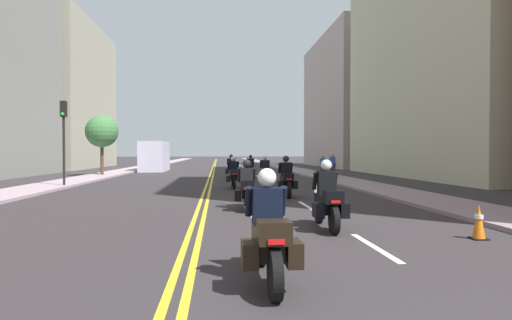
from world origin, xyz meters
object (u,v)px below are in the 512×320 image
(motorcycle_4, at_px, (234,175))
(motorcycle_7, at_px, (251,167))
(motorcycle_3, at_px, (286,180))
(traffic_light_near, at_px, (64,128))
(motorcycle_0, at_px, (268,237))
(motorcycle_2, at_px, (247,189))
(pedestrian_2, at_px, (323,167))
(motorcycle_1, at_px, (327,201))
(pedestrian_1, at_px, (333,165))
(motorcycle_6, at_px, (231,169))
(parked_truck, at_px, (155,158))
(street_tree_0, at_px, (102,132))
(motorcycle_5, at_px, (265,172))
(traffic_cone_0, at_px, (479,222))

(motorcycle_4, xyz_separation_m, motorcycle_7, (1.75, 11.39, -0.02))
(motorcycle_3, distance_m, traffic_light_near, 12.07)
(motorcycle_0, height_order, motorcycle_2, motorcycle_0)
(traffic_light_near, xyz_separation_m, pedestrian_2, (14.70, 4.98, -2.20))
(motorcycle_1, distance_m, pedestrian_1, 19.20)
(motorcycle_6, bearing_deg, motorcycle_1, -82.11)
(parked_truck, bearing_deg, motorcycle_2, -75.96)
(motorcycle_1, relative_size, motorcycle_6, 0.95)
(motorcycle_2, bearing_deg, street_tree_0, 119.28)
(motorcycle_5, bearing_deg, motorcycle_1, -89.39)
(motorcycle_6, bearing_deg, motorcycle_7, 70.83)
(motorcycle_5, distance_m, motorcycle_7, 8.10)
(motorcycle_1, bearing_deg, motorcycle_3, 89.49)
(motorcycle_7, height_order, pedestrian_2, pedestrian_2)
(motorcycle_5, bearing_deg, motorcycle_7, 92.80)
(street_tree_0, bearing_deg, motorcycle_6, -23.08)
(motorcycle_4, relative_size, street_tree_0, 0.49)
(motorcycle_2, distance_m, pedestrian_1, 16.46)
(motorcycle_7, bearing_deg, motorcycle_1, -90.40)
(traffic_light_near, bearing_deg, traffic_cone_0, -46.46)
(motorcycle_1, height_order, parked_truck, parked_truck)
(motorcycle_0, bearing_deg, motorcycle_4, 89.23)
(motorcycle_0, xyz_separation_m, street_tree_0, (-9.35, 26.39, 2.69))
(traffic_light_near, distance_m, pedestrian_1, 16.88)
(traffic_light_near, bearing_deg, street_tree_0, 94.90)
(pedestrian_2, bearing_deg, motorcycle_3, -51.31)
(motorcycle_2, bearing_deg, parked_truck, 106.67)
(motorcycle_6, height_order, pedestrian_1, pedestrian_1)
(motorcycle_1, relative_size, parked_truck, 0.33)
(motorcycle_4, distance_m, motorcycle_5, 3.82)
(traffic_cone_0, bearing_deg, motorcycle_0, -152.26)
(motorcycle_0, relative_size, traffic_light_near, 0.51)
(motorcycle_0, bearing_deg, motorcycle_5, 83.21)
(motorcycle_0, bearing_deg, motorcycle_6, 89.05)
(traffic_light_near, bearing_deg, motorcycle_1, -50.37)
(motorcycle_3, distance_m, traffic_cone_0, 8.81)
(motorcycle_0, distance_m, motorcycle_6, 22.32)
(pedestrian_1, bearing_deg, motorcycle_6, -121.52)
(motorcycle_4, bearing_deg, motorcycle_6, 88.27)
(traffic_cone_0, height_order, street_tree_0, street_tree_0)
(motorcycle_4, height_order, traffic_cone_0, motorcycle_4)
(pedestrian_2, bearing_deg, traffic_cone_0, -34.18)
(motorcycle_5, xyz_separation_m, traffic_light_near, (-10.51, -2.00, 2.39))
(motorcycle_5, distance_m, street_tree_0, 14.25)
(motorcycle_6, height_order, street_tree_0, street_tree_0)
(motorcycle_6, distance_m, pedestrian_1, 6.95)
(motorcycle_1, relative_size, street_tree_0, 0.47)
(motorcycle_1, height_order, pedestrian_1, pedestrian_1)
(motorcycle_2, height_order, traffic_cone_0, motorcycle_2)
(parked_truck, bearing_deg, motorcycle_4, -71.25)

